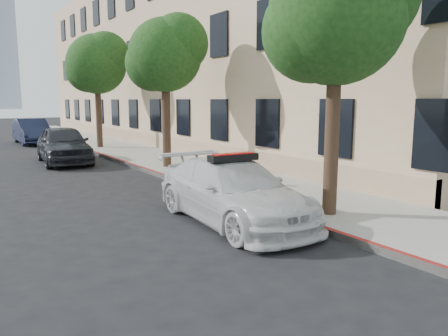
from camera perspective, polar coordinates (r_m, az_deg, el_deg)
name	(u,v)px	position (r m, az deg, el deg)	size (l,w,h in m)	color
ground	(167,219)	(9.68, -7.49, -6.59)	(120.00, 120.00, 0.00)	black
sidewalk	(143,156)	(20.09, -10.56, 1.61)	(3.20, 50.00, 0.15)	gray
curb_strip	(110,158)	(19.56, -14.73, 1.27)	(0.12, 50.00, 0.15)	maroon
building	(196,59)	(27.00, -3.73, 14.04)	(8.00, 36.00, 10.00)	tan
tree_near	(338,14)	(9.59, 14.68, 18.85)	(2.92, 2.82, 5.62)	black
tree_mid	(166,54)	(16.07, -7.59, 14.50)	(2.77, 2.64, 5.43)	black
tree_far	(97,63)	(23.53, -16.24, 12.97)	(3.10, 3.00, 5.81)	black
police_car	(233,191)	(9.24, 1.21, -3.02)	(2.05, 4.63, 1.47)	silver
parked_car_mid	(64,144)	(19.05, -20.23, 2.91)	(1.81, 4.50, 1.53)	#212329
parked_car_far	(32,131)	(28.14, -23.78, 4.41)	(1.56, 4.48, 1.48)	#151A34
fire_hydrant	(244,172)	(12.57, 2.60, -0.47)	(0.33, 0.30, 0.78)	white
traffic_cone	(259,186)	(10.58, 4.53, -2.32)	(0.50, 0.50, 0.75)	black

